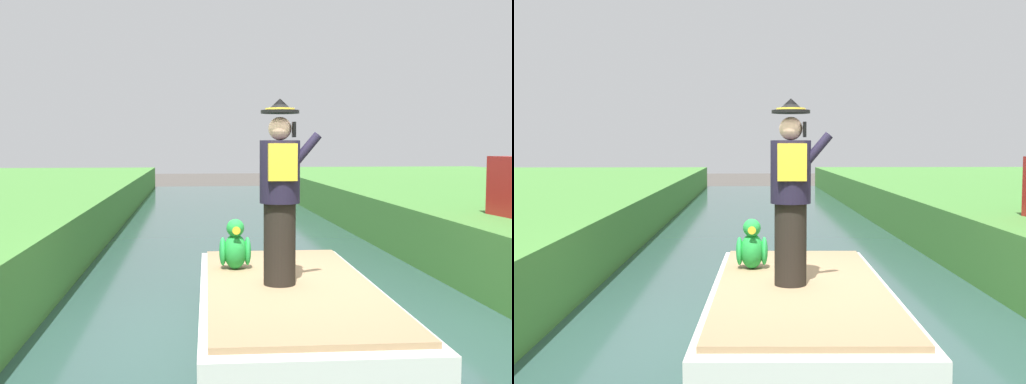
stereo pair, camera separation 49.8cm
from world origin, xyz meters
The scene contains 5 objects.
ground_plane centered at (0.00, 0.00, 0.00)m, with size 80.00×80.00×0.00m, color #4C4742.
canal_water centered at (0.00, 0.00, 0.05)m, with size 5.34×48.00×0.10m, color #2D4C47.
boat centered at (0.00, -0.14, 0.40)m, with size 1.92×4.25×0.61m.
person_pirate centered at (-0.10, -0.18, 1.64)m, with size 0.61×0.42×1.85m.
parrot_plush centered at (-0.49, 0.64, 0.95)m, with size 0.36×0.35×0.57m.
Camera 1 is at (-1.00, -6.16, 2.10)m, focal length 42.92 mm.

